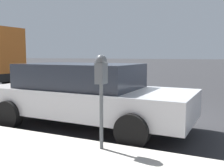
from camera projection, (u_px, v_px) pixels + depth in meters
name	position (u px, v px, depth m)	size (l,w,h in m)	color
ground_plane	(130.00, 119.00, 6.79)	(220.00, 220.00, 0.00)	#2B2B2D
parking_meter	(101.00, 77.00, 4.20)	(0.21, 0.19, 1.54)	#4C5156
car_silver	(85.00, 93.00, 6.10)	(2.20, 4.87, 1.46)	#B7BABF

